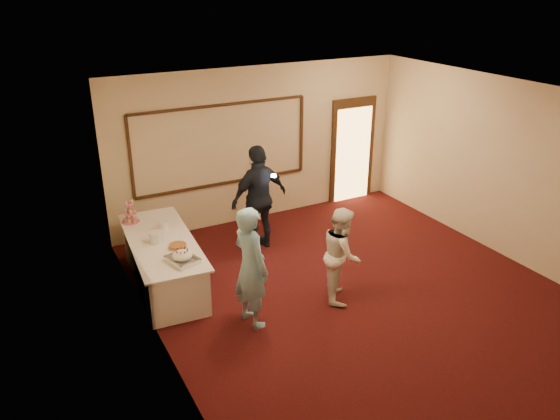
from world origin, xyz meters
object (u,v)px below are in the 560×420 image
object	(u,v)px
pavlova_tray	(182,257)
man	(251,267)
tart	(178,246)
guest	(259,198)
woman	(342,254)
buffet_table	(163,262)
plate_stack_b	(164,225)
plate_stack_a	(156,237)
cupcake_stand	(130,213)

from	to	relation	value
pavlova_tray	man	xyz separation A→B (m)	(0.71, -0.77, 0.03)
tart	guest	bearing A→B (deg)	25.21
pavlova_tray	woman	xyz separation A→B (m)	(2.17, -0.80, -0.12)
man	buffet_table	bearing A→B (deg)	15.63
pavlova_tray	plate_stack_b	bearing A→B (deg)	86.23
pavlova_tray	plate_stack_b	world-z (taller)	pavlova_tray
woman	pavlova_tray	bearing A→B (deg)	99.26
plate_stack_a	guest	world-z (taller)	guest
plate_stack_a	pavlova_tray	bearing A→B (deg)	-78.64
pavlova_tray	tart	xyz separation A→B (m)	(0.07, 0.44, -0.05)
buffet_table	pavlova_tray	distance (m)	0.94
plate_stack_a	cupcake_stand	bearing A→B (deg)	99.68
pavlova_tray	tart	size ratio (longest dim) A/B	1.77
woman	guest	world-z (taller)	guest
buffet_table	tart	size ratio (longest dim) A/B	8.57
plate_stack_b	tart	bearing A→B (deg)	-90.13
man	plate_stack_b	bearing A→B (deg)	7.69
plate_stack_a	tart	size ratio (longest dim) A/B	0.70
plate_stack_b	guest	bearing A→B (deg)	3.45
buffet_table	cupcake_stand	bearing A→B (deg)	105.39
pavlova_tray	man	distance (m)	1.04
pavlova_tray	guest	world-z (taller)	guest
cupcake_stand	woman	world-z (taller)	woman
plate_stack_b	buffet_table	bearing A→B (deg)	-113.31
buffet_table	man	world-z (taller)	man
buffet_table	cupcake_stand	distance (m)	1.06
buffet_table	guest	xyz separation A→B (m)	(1.89, 0.44, 0.56)
buffet_table	tart	bearing A→B (deg)	-69.14
buffet_table	man	bearing A→B (deg)	-63.87
cupcake_stand	plate_stack_b	xyz separation A→B (m)	(0.39, -0.55, -0.07)
buffet_table	plate_stack_a	world-z (taller)	plate_stack_a
cupcake_stand	tart	bearing A→B (deg)	-72.94
plate_stack_a	guest	bearing A→B (deg)	14.02
plate_stack_b	man	bearing A→B (deg)	-71.81
buffet_table	plate_stack_b	xyz separation A→B (m)	(0.15, 0.34, 0.46)
buffet_table	woman	distance (m)	2.78
buffet_table	man	size ratio (longest dim) A/B	1.44
plate_stack_b	woman	bearing A→B (deg)	-43.02
woman	guest	distance (m)	2.10
woman	tart	bearing A→B (deg)	88.87
plate_stack_b	woman	world-z (taller)	woman
buffet_table	cupcake_stand	world-z (taller)	cupcake_stand
woman	guest	xyz separation A→B (m)	(-0.35, 2.06, 0.22)
buffet_table	tart	world-z (taller)	tart
pavlova_tray	woman	distance (m)	2.31
plate_stack_b	guest	xyz separation A→B (m)	(1.74, 0.11, 0.10)
plate_stack_b	cupcake_stand	bearing A→B (deg)	125.30
woman	guest	bearing A→B (deg)	39.12
cupcake_stand	pavlova_tray	bearing A→B (deg)	-79.56
pavlova_tray	man	world-z (taller)	man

